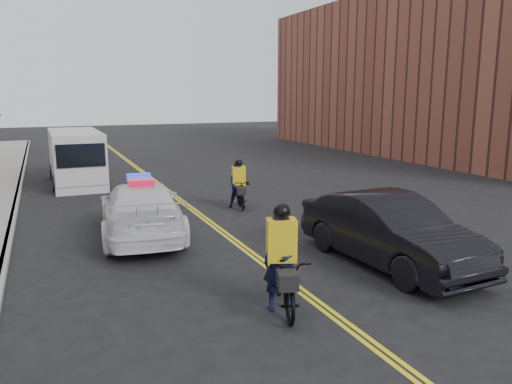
{
  "coord_description": "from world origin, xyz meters",
  "views": [
    {
      "loc": [
        -4.89,
        -10.59,
        4.19
      ],
      "look_at": [
        0.88,
        2.87,
        1.3
      ],
      "focal_mm": 35.0,
      "sensor_mm": 36.0,
      "label": 1
    }
  ],
  "objects": [
    {
      "name": "ground",
      "position": [
        0.0,
        0.0,
        0.0
      ],
      "size": [
        120.0,
        120.0,
        0.0
      ],
      "primitive_type": "plane",
      "color": "black",
      "rests_on": "ground"
    },
    {
      "name": "center_line_left",
      "position": [
        -0.08,
        8.0,
        0.01
      ],
      "size": [
        0.1,
        60.0,
        0.01
      ],
      "primitive_type": "cube",
      "color": "yellow",
      "rests_on": "ground"
    },
    {
      "name": "center_line_right",
      "position": [
        0.08,
        8.0,
        0.01
      ],
      "size": [
        0.1,
        60.0,
        0.01
      ],
      "primitive_type": "cube",
      "color": "yellow",
      "rests_on": "ground"
    },
    {
      "name": "curb",
      "position": [
        -6.0,
        8.0,
        0.07
      ],
      "size": [
        0.2,
        60.0,
        0.15
      ],
      "primitive_type": "cube",
      "color": "gray",
      "rests_on": "ground"
    },
    {
      "name": "building_across",
      "position": [
        22.0,
        18.0,
        5.5
      ],
      "size": [
        12.0,
        30.0,
        11.0
      ],
      "primitive_type": "cube",
      "color": "brown",
      "rests_on": "ground"
    },
    {
      "name": "police_cruiser",
      "position": [
        -2.35,
        3.99,
        0.82
      ],
      "size": [
        2.92,
        5.85,
        1.79
      ],
      "rotation": [
        0.0,
        0.0,
        3.03
      ],
      "color": "white",
      "rests_on": "ground"
    },
    {
      "name": "dark_sedan",
      "position": [
        2.81,
        -0.97,
        0.87
      ],
      "size": [
        2.16,
        5.41,
        1.75
      ],
      "primitive_type": "imported",
      "rotation": [
        0.0,
        0.0,
        0.06
      ],
      "color": "black",
      "rests_on": "ground"
    },
    {
      "name": "cargo_van",
      "position": [
        -3.5,
        13.98,
        1.22
      ],
      "size": [
        2.37,
        5.97,
        2.49
      ],
      "rotation": [
        0.0,
        0.0,
        0.01
      ],
      "color": "silver",
      "rests_on": "ground"
    },
    {
      "name": "cyclist_near",
      "position": [
        -0.8,
        -2.3,
        0.75
      ],
      "size": [
        1.38,
        2.32,
        2.15
      ],
      "rotation": [
        0.0,
        0.0,
        -0.3
      ],
      "color": "black",
      "rests_on": "ground"
    },
    {
      "name": "cyclist_far",
      "position": [
        1.7,
        6.41,
        0.72
      ],
      "size": [
        0.94,
        1.88,
        1.83
      ],
      "rotation": [
        0.0,
        0.0,
        -0.22
      ],
      "color": "black",
      "rests_on": "ground"
    }
  ]
}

